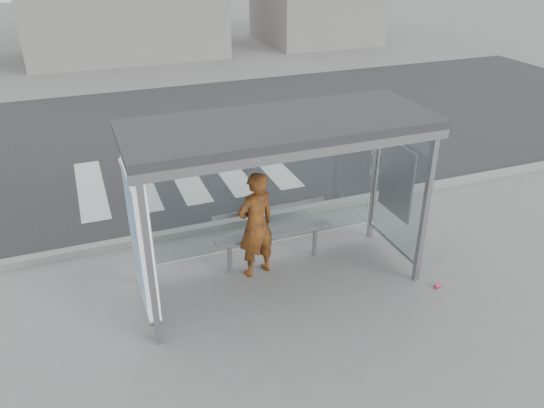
% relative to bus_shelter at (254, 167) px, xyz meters
% --- Properties ---
extents(ground, '(80.00, 80.00, 0.00)m').
position_rel_bus_shelter_xyz_m(ground, '(0.37, -0.06, -1.98)').
color(ground, slate).
rests_on(ground, ground).
extents(road, '(30.00, 10.00, 0.01)m').
position_rel_bus_shelter_xyz_m(road, '(0.37, 6.94, -1.98)').
color(road, '#2C2C2E').
rests_on(road, ground).
extents(curb, '(30.00, 0.18, 0.12)m').
position_rel_bus_shelter_xyz_m(curb, '(0.37, 1.89, -1.92)').
color(curb, gray).
rests_on(curb, ground).
extents(crosswalk, '(4.55, 3.00, 0.00)m').
position_rel_bus_shelter_xyz_m(crosswalk, '(-0.13, 4.44, -1.98)').
color(crosswalk, silver).
rests_on(crosswalk, ground).
extents(bus_shelter, '(4.25, 1.65, 2.62)m').
position_rel_bus_shelter_xyz_m(bus_shelter, '(0.00, 0.00, 0.00)').
color(bus_shelter, gray).
rests_on(bus_shelter, ground).
extents(person, '(0.72, 0.56, 1.74)m').
position_rel_bus_shelter_xyz_m(person, '(0.12, 0.31, -1.11)').
color(person, '#CB6513').
rests_on(person, ground).
extents(bench, '(1.90, 0.29, 0.98)m').
position_rel_bus_shelter_xyz_m(bench, '(0.46, 0.47, -1.40)').
color(bench, gray).
rests_on(bench, ground).
extents(soda_can, '(0.14, 0.10, 0.07)m').
position_rel_bus_shelter_xyz_m(soda_can, '(2.57, -1.06, -1.95)').
color(soda_can, '#E74473').
rests_on(soda_can, ground).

